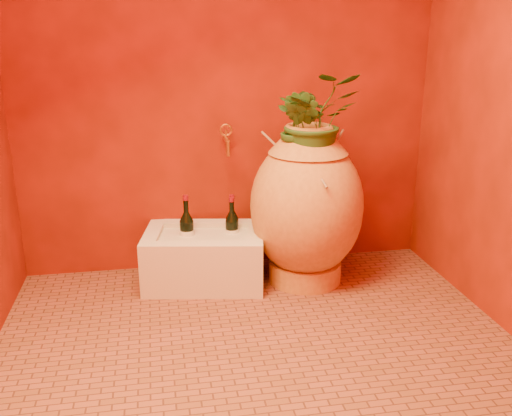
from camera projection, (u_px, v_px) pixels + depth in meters
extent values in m
plane|color=brown|center=(257.00, 342.00, 2.76)|extent=(2.50, 2.50, 0.00)
cube|color=#5A1405|center=(226.00, 64.00, 3.32)|extent=(2.50, 0.02, 2.50)
cylinder|color=gold|center=(305.00, 270.00, 3.42)|extent=(0.51, 0.51, 0.12)
ellipsoid|color=gold|center=(307.00, 207.00, 3.30)|extent=(0.77, 0.77, 0.82)
cone|color=gold|center=(308.00, 142.00, 3.18)|extent=(0.53, 0.53, 0.12)
torus|color=gold|center=(309.00, 129.00, 3.16)|extent=(0.33, 0.33, 0.05)
cylinder|color=olive|center=(296.00, 165.00, 3.16)|extent=(0.34, 0.35, 0.33)
cylinder|color=olive|center=(310.00, 161.00, 3.09)|extent=(0.08, 0.42, 0.21)
cylinder|color=olive|center=(329.00, 155.00, 3.14)|extent=(0.25, 0.26, 0.24)
cube|color=beige|center=(204.00, 259.00, 3.37)|extent=(0.76, 0.58, 0.29)
cube|color=beige|center=(201.00, 224.00, 3.50)|extent=(0.69, 0.20, 0.03)
cube|color=beige|center=(207.00, 246.00, 3.14)|extent=(0.69, 0.20, 0.03)
cube|color=beige|center=(152.00, 237.00, 3.27)|extent=(0.14, 0.30, 0.03)
cube|color=beige|center=(254.00, 231.00, 3.37)|extent=(0.14, 0.30, 0.03)
cylinder|color=black|center=(187.00, 237.00, 3.36)|extent=(0.08, 0.08, 0.20)
cone|color=black|center=(186.00, 217.00, 3.32)|extent=(0.08, 0.08, 0.05)
cylinder|color=black|center=(186.00, 206.00, 3.30)|extent=(0.03, 0.03, 0.08)
cylinder|color=maroon|center=(186.00, 198.00, 3.28)|extent=(0.03, 0.03, 0.03)
cylinder|color=silver|center=(187.00, 237.00, 3.36)|extent=(0.09, 0.09, 0.09)
cylinder|color=black|center=(232.00, 235.00, 3.40)|extent=(0.08, 0.08, 0.18)
cone|color=black|center=(232.00, 217.00, 3.37)|extent=(0.08, 0.08, 0.05)
cylinder|color=black|center=(232.00, 207.00, 3.35)|extent=(0.03, 0.03, 0.07)
cylinder|color=maroon|center=(231.00, 200.00, 3.33)|extent=(0.03, 0.03, 0.03)
cylinder|color=silver|center=(232.00, 235.00, 3.40)|extent=(0.08, 0.08, 0.08)
cylinder|color=black|center=(232.00, 233.00, 3.43)|extent=(0.08, 0.08, 0.18)
cone|color=black|center=(232.00, 214.00, 3.40)|extent=(0.08, 0.08, 0.05)
cylinder|color=black|center=(232.00, 205.00, 3.38)|extent=(0.03, 0.03, 0.07)
cylinder|color=maroon|center=(232.00, 197.00, 3.37)|extent=(0.03, 0.03, 0.03)
cylinder|color=silver|center=(232.00, 233.00, 3.43)|extent=(0.08, 0.08, 0.08)
cylinder|color=#B6822A|center=(226.00, 139.00, 3.37)|extent=(0.03, 0.15, 0.03)
cylinder|color=#B6822A|center=(228.00, 149.00, 3.32)|extent=(0.02, 0.02, 0.09)
torus|color=#B6822A|center=(226.00, 130.00, 3.36)|extent=(0.08, 0.01, 0.08)
cylinder|color=#B6822A|center=(226.00, 135.00, 3.37)|extent=(0.01, 0.01, 0.05)
imported|color=#234B1B|center=(315.00, 119.00, 3.12)|extent=(0.49, 0.43, 0.52)
imported|color=#234B1B|center=(300.00, 129.00, 3.10)|extent=(0.28, 0.29, 0.42)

